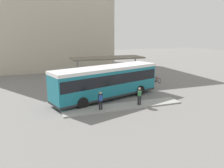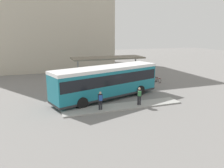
% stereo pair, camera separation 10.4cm
% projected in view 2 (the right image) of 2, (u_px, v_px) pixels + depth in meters
% --- Properties ---
extents(ground_plane, '(120.00, 120.00, 0.00)m').
position_uv_depth(ground_plane, '(107.00, 98.00, 22.40)').
color(ground_plane, slate).
extents(curb_island, '(11.10, 1.80, 0.12)m').
position_uv_depth(curb_island, '(124.00, 106.00, 19.84)').
color(curb_island, '#9E9E99').
rests_on(curb_island, ground_plane).
extents(city_bus, '(11.72, 5.94, 3.29)m').
position_uv_depth(city_bus, '(107.00, 80.00, 21.96)').
color(city_bus, '#197284').
rests_on(city_bus, ground_plane).
extents(pedestrian_waiting, '(0.48, 0.52, 1.64)m').
position_uv_depth(pedestrian_waiting, '(139.00, 95.00, 19.80)').
color(pedestrian_waiting, '#232328').
rests_on(pedestrian_waiting, curb_island).
extents(pedestrian_companion, '(0.42, 0.45, 1.60)m').
position_uv_depth(pedestrian_companion, '(100.00, 100.00, 18.58)').
color(pedestrian_companion, '#232328').
rests_on(pedestrian_companion, curb_island).
extents(bicycle_red, '(0.48, 1.58, 0.68)m').
position_uv_depth(bicycle_red, '(158.00, 80.00, 29.53)').
color(bicycle_red, black).
rests_on(bicycle_red, ground_plane).
extents(bicycle_orange, '(0.48, 1.69, 0.73)m').
position_uv_depth(bicycle_orange, '(153.00, 79.00, 30.23)').
color(bicycle_orange, black).
rests_on(bicycle_orange, ground_plane).
extents(bicycle_white, '(0.48, 1.76, 0.76)m').
position_uv_depth(bicycle_white, '(150.00, 77.00, 31.06)').
color(bicycle_white, black).
rests_on(bicycle_white, ground_plane).
extents(station_shelter, '(9.50, 3.28, 3.41)m').
position_uv_depth(station_shelter, '(108.00, 58.00, 28.84)').
color(station_shelter, '#706656').
rests_on(station_shelter, ground_plane).
extents(potted_planter_near_shelter, '(0.78, 0.78, 1.22)m').
position_uv_depth(potted_planter_near_shelter, '(82.00, 84.00, 25.65)').
color(potted_planter_near_shelter, slate).
rests_on(potted_planter_near_shelter, ground_plane).
extents(potted_planter_far_side, '(0.92, 0.92, 1.32)m').
position_uv_depth(potted_planter_far_side, '(122.00, 81.00, 27.08)').
color(potted_planter_far_side, slate).
rests_on(potted_planter_far_side, ground_plane).
extents(station_building, '(23.21, 15.73, 17.63)m').
position_uv_depth(station_building, '(44.00, 20.00, 41.52)').
color(station_building, '#BCB29E').
rests_on(station_building, ground_plane).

